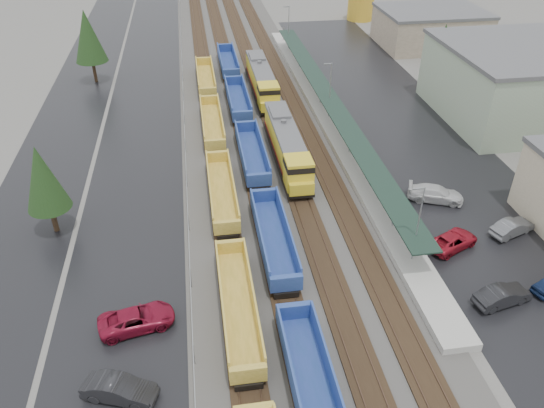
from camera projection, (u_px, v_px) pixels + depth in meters
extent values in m
cube|color=#302D2B|center=(249.00, 97.00, 78.01)|extent=(20.00, 160.00, 0.08)
cube|color=black|center=(208.00, 99.00, 77.18)|extent=(2.60, 160.00, 0.15)
cube|color=#473326|center=(203.00, 98.00, 77.03)|extent=(0.08, 160.00, 0.07)
cube|color=#473326|center=(213.00, 98.00, 77.21)|extent=(0.08, 160.00, 0.07)
cube|color=black|center=(236.00, 97.00, 77.69)|extent=(2.60, 160.00, 0.15)
cube|color=#473326|center=(231.00, 97.00, 77.54)|extent=(0.08, 160.00, 0.07)
cube|color=#473326|center=(240.00, 96.00, 77.72)|extent=(0.08, 160.00, 0.07)
cube|color=black|center=(262.00, 95.00, 78.20)|extent=(2.60, 160.00, 0.15)
cube|color=#473326|center=(258.00, 95.00, 78.05)|extent=(0.08, 160.00, 0.07)
cube|color=#473326|center=(267.00, 94.00, 78.23)|extent=(0.08, 160.00, 0.07)
cube|color=black|center=(289.00, 94.00, 78.71)|extent=(2.60, 160.00, 0.15)
cube|color=#473326|center=(284.00, 93.00, 78.56)|extent=(0.08, 160.00, 0.07)
cube|color=#473326|center=(294.00, 93.00, 78.74)|extent=(0.08, 160.00, 0.07)
cube|color=black|center=(145.00, 103.00, 76.11)|extent=(10.00, 160.00, 0.02)
cube|color=black|center=(73.00, 108.00, 74.84)|extent=(9.00, 160.00, 0.02)
cube|color=black|center=(396.00, 117.00, 72.22)|extent=(16.00, 100.00, 0.02)
cube|color=#9E9B93|center=(328.00, 119.00, 70.82)|extent=(3.00, 80.00, 0.70)
cylinder|color=gray|center=(394.00, 215.00, 49.39)|extent=(0.16, 0.16, 2.40)
cylinder|color=gray|center=(350.00, 142.00, 61.73)|extent=(0.16, 0.16, 2.40)
cylinder|color=gray|center=(320.00, 94.00, 74.08)|extent=(0.16, 0.16, 2.40)
cylinder|color=gray|center=(299.00, 60.00, 86.42)|extent=(0.16, 0.16, 2.40)
cylinder|color=gray|center=(284.00, 34.00, 98.77)|extent=(0.16, 0.16, 2.40)
cube|color=black|center=(330.00, 99.00, 69.24)|extent=(2.60, 65.00, 0.15)
cylinder|color=gray|center=(417.00, 228.00, 44.11)|extent=(0.12, 0.12, 8.00)
cube|color=gray|center=(419.00, 189.00, 41.89)|extent=(1.00, 0.15, 0.12)
cylinder|color=gray|center=(330.00, 93.00, 68.80)|extent=(0.12, 0.12, 8.00)
cube|color=gray|center=(328.00, 64.00, 66.58)|extent=(1.00, 0.15, 0.12)
cylinder|color=gray|center=(289.00, 30.00, 93.49)|extent=(0.12, 0.12, 8.00)
cube|color=gray|center=(286.00, 7.00, 91.27)|extent=(1.00, 0.15, 0.12)
cylinder|color=gray|center=(194.00, 355.00, 36.76)|extent=(0.08, 0.08, 2.00)
cylinder|color=gray|center=(191.00, 278.00, 43.35)|extent=(0.08, 0.08, 2.00)
cylinder|color=gray|center=(189.00, 222.00, 49.93)|extent=(0.08, 0.08, 2.00)
cylinder|color=gray|center=(187.00, 179.00, 56.51)|extent=(0.08, 0.08, 2.00)
cylinder|color=gray|center=(185.00, 145.00, 63.10)|extent=(0.08, 0.08, 2.00)
cylinder|color=gray|center=(184.00, 117.00, 69.68)|extent=(0.08, 0.08, 2.00)
cylinder|color=gray|center=(183.00, 95.00, 76.27)|extent=(0.08, 0.08, 2.00)
cylinder|color=gray|center=(183.00, 75.00, 82.85)|extent=(0.08, 0.08, 2.00)
cylinder|color=gray|center=(182.00, 59.00, 89.43)|extent=(0.08, 0.08, 2.00)
cylinder|color=gray|center=(181.00, 45.00, 96.02)|extent=(0.08, 0.08, 2.00)
cylinder|color=gray|center=(181.00, 32.00, 102.60)|extent=(0.08, 0.08, 2.00)
cylinder|color=gray|center=(180.00, 22.00, 109.19)|extent=(0.08, 0.08, 2.00)
cylinder|color=gray|center=(180.00, 12.00, 115.77)|extent=(0.08, 0.08, 2.00)
cylinder|color=gray|center=(180.00, 3.00, 122.35)|extent=(0.08, 0.08, 2.00)
cube|color=gray|center=(183.00, 88.00, 75.71)|extent=(0.05, 160.00, 0.05)
cube|color=gray|center=(430.00, 29.00, 97.42)|extent=(18.00, 14.00, 6.00)
cube|color=#59595B|center=(433.00, 11.00, 95.62)|extent=(18.36, 14.28, 0.50)
cylinder|color=#332316|center=(54.00, 219.00, 49.79)|extent=(0.50, 0.50, 2.70)
cone|color=black|center=(42.00, 178.00, 47.30)|extent=(3.96, 3.96, 6.30)
cylinder|color=#332316|center=(95.00, 71.00, 82.41)|extent=(0.50, 0.50, 3.30)
cone|color=black|center=(88.00, 36.00, 79.37)|extent=(4.84, 4.84, 7.70)
cylinder|color=#332316|center=(436.00, 82.00, 79.13)|extent=(0.50, 0.50, 3.00)
cone|color=black|center=(442.00, 49.00, 76.36)|extent=(4.40, 4.40, 7.00)
cube|color=black|center=(286.00, 155.00, 61.54)|extent=(2.76, 18.41, 0.37)
cube|color=gold|center=(285.00, 139.00, 61.43)|extent=(2.58, 14.73, 2.76)
cube|color=gold|center=(298.00, 172.00, 54.66)|extent=(2.76, 2.95, 3.13)
cube|color=black|center=(299.00, 164.00, 54.15)|extent=(2.81, 2.99, 0.64)
cube|color=gold|center=(301.00, 188.00, 53.80)|extent=(2.58, 0.92, 1.29)
cube|color=#59595B|center=(285.00, 127.00, 60.61)|extent=(2.62, 14.73, 0.32)
cube|color=maroon|center=(274.00, 148.00, 61.87)|extent=(0.04, 14.73, 0.32)
cube|color=maroon|center=(296.00, 147.00, 62.20)|extent=(0.04, 14.73, 0.32)
cube|color=black|center=(286.00, 157.00, 61.74)|extent=(2.03, 5.52, 0.55)
cube|color=black|center=(297.00, 185.00, 56.39)|extent=(2.21, 3.68, 0.46)
cube|color=black|center=(277.00, 133.00, 66.99)|extent=(2.21, 3.68, 0.46)
cylinder|color=#59595B|center=(284.00, 122.00, 61.22)|extent=(0.64, 0.64, 0.46)
cube|color=#59595B|center=(280.00, 112.00, 63.51)|extent=(2.21, 3.68, 0.46)
cube|color=black|center=(261.00, 88.00, 78.82)|extent=(2.76, 18.41, 0.37)
cube|color=gold|center=(260.00, 76.00, 78.71)|extent=(2.58, 14.73, 2.76)
cube|color=gold|center=(268.00, 95.00, 71.94)|extent=(2.76, 2.95, 3.13)
cube|color=black|center=(268.00, 89.00, 71.43)|extent=(2.81, 2.99, 0.64)
cube|color=gold|center=(270.00, 107.00, 71.09)|extent=(2.58, 0.92, 1.29)
cube|color=#59595B|center=(260.00, 66.00, 77.89)|extent=(2.62, 14.73, 0.32)
cube|color=maroon|center=(252.00, 84.00, 79.15)|extent=(0.04, 14.73, 0.32)
cube|color=maroon|center=(269.00, 83.00, 79.49)|extent=(0.04, 14.73, 0.32)
cube|color=black|center=(261.00, 91.00, 79.02)|extent=(2.03, 5.52, 0.55)
cube|color=black|center=(268.00, 107.00, 73.67)|extent=(2.21, 3.68, 0.46)
cube|color=black|center=(256.00, 75.00, 84.27)|extent=(2.21, 3.68, 0.46)
cylinder|color=#59595B|center=(259.00, 62.00, 78.50)|extent=(0.64, 0.64, 0.46)
cube|color=#59595B|center=(257.00, 57.00, 80.80)|extent=(2.21, 3.68, 0.46)
cube|color=#A58E2D|center=(238.00, 308.00, 40.77)|extent=(2.49, 13.20, 0.24)
cube|color=#A58E2D|center=(222.00, 302.00, 40.13)|extent=(0.14, 13.20, 1.73)
cube|color=#A58E2D|center=(253.00, 298.00, 40.44)|extent=(0.14, 13.20, 1.73)
cube|color=#A58E2D|center=(248.00, 374.00, 34.81)|extent=(2.49, 0.48, 1.34)
cube|color=#A58E2D|center=(230.00, 247.00, 45.98)|extent=(2.49, 0.48, 1.34)
cube|color=black|center=(247.00, 375.00, 35.89)|extent=(1.92, 2.11, 0.48)
cube|color=black|center=(231.00, 261.00, 45.96)|extent=(1.92, 2.11, 0.48)
cube|color=#A58E2D|center=(222.00, 194.00, 54.39)|extent=(2.49, 13.20, 0.24)
cube|color=#A58E2D|center=(210.00, 188.00, 53.76)|extent=(0.14, 13.20, 1.73)
cube|color=#A58E2D|center=(233.00, 186.00, 54.07)|extent=(0.14, 13.20, 1.73)
cube|color=#A58E2D|center=(227.00, 227.00, 48.43)|extent=(2.49, 0.48, 1.34)
cube|color=#A58E2D|center=(217.00, 157.00, 59.61)|extent=(2.49, 0.48, 1.34)
cube|color=black|center=(227.00, 231.00, 49.51)|extent=(1.92, 2.11, 0.48)
cube|color=black|center=(218.00, 167.00, 59.59)|extent=(1.92, 2.11, 0.48)
cube|color=#A58E2D|center=(212.00, 126.00, 68.01)|extent=(2.49, 13.20, 0.24)
cube|color=#A58E2D|center=(202.00, 120.00, 67.38)|extent=(0.14, 13.20, 1.73)
cube|color=#A58E2D|center=(221.00, 119.00, 67.69)|extent=(0.14, 13.20, 1.73)
cube|color=#A58E2D|center=(215.00, 145.00, 62.05)|extent=(2.49, 0.48, 1.34)
cube|color=#A58E2D|center=(209.00, 100.00, 73.23)|extent=(2.49, 0.48, 1.34)
cube|color=black|center=(216.00, 150.00, 63.14)|extent=(1.92, 2.11, 0.48)
cube|color=black|center=(210.00, 109.00, 73.21)|extent=(1.92, 2.11, 0.48)
cube|color=#A58E2D|center=(206.00, 80.00, 81.64)|extent=(2.49, 13.20, 0.24)
cube|color=#A58E2D|center=(198.00, 75.00, 81.01)|extent=(0.14, 13.20, 1.73)
cube|color=#A58E2D|center=(213.00, 74.00, 81.31)|extent=(0.14, 13.20, 1.73)
cube|color=#A58E2D|center=(208.00, 92.00, 75.68)|extent=(2.49, 0.48, 1.34)
cube|color=#A58E2D|center=(203.00, 61.00, 86.86)|extent=(2.49, 0.48, 1.34)
cube|color=black|center=(208.00, 97.00, 76.76)|extent=(1.92, 2.11, 0.48)
cube|color=black|center=(204.00, 68.00, 86.83)|extent=(1.92, 2.11, 0.48)
cube|color=navy|center=(312.00, 390.00, 34.49)|extent=(2.65, 12.58, 0.25)
cube|color=navy|center=(293.00, 384.00, 33.83)|extent=(0.15, 12.58, 1.83)
cube|color=navy|center=(332.00, 379.00, 34.15)|extent=(0.15, 12.58, 1.83)
cube|color=navy|center=(294.00, 311.00, 39.44)|extent=(2.65, 0.51, 1.43)
cube|color=black|center=(295.00, 328.00, 39.42)|extent=(2.04, 2.24, 0.51)
cube|color=navy|center=(273.00, 241.00, 47.78)|extent=(2.65, 12.58, 0.25)
cube|color=navy|center=(259.00, 234.00, 47.11)|extent=(0.15, 12.58, 1.83)
cube|color=navy|center=(288.00, 231.00, 47.44)|extent=(0.15, 12.58, 1.83)
cube|color=navy|center=(286.00, 283.00, 42.04)|extent=(2.65, 0.51, 1.43)
cube|color=navy|center=(263.00, 196.00, 52.73)|extent=(2.65, 0.51, 1.43)
cube|color=black|center=(284.00, 286.00, 43.19)|extent=(2.04, 2.24, 0.51)
cube|color=black|center=(264.00, 208.00, 52.71)|extent=(2.04, 2.24, 0.51)
cube|color=navy|center=(252.00, 156.00, 61.07)|extent=(2.65, 12.58, 0.25)
cube|color=navy|center=(241.00, 150.00, 60.40)|extent=(0.15, 12.58, 1.83)
cube|color=navy|center=(263.00, 148.00, 60.72)|extent=(0.15, 12.58, 1.83)
cube|color=navy|center=(259.00, 180.00, 55.33)|extent=(2.65, 0.51, 1.43)
cube|color=navy|center=(245.00, 127.00, 66.02)|extent=(2.65, 0.51, 1.43)
cube|color=black|center=(258.00, 184.00, 56.48)|extent=(2.04, 2.24, 0.51)
cube|color=black|center=(246.00, 137.00, 65.99)|extent=(2.04, 2.24, 0.51)
cube|color=navy|center=(238.00, 102.00, 74.35)|extent=(2.65, 12.58, 0.25)
cube|color=navy|center=(228.00, 96.00, 73.68)|extent=(0.15, 12.58, 1.83)
cube|color=navy|center=(247.00, 95.00, 74.01)|extent=(0.15, 12.58, 1.83)
cube|color=navy|center=(243.00, 116.00, 68.61)|extent=(2.65, 0.51, 1.43)
cube|color=navy|center=(233.00, 81.00, 79.30)|extent=(2.65, 0.51, 1.43)
cube|color=black|center=(242.00, 121.00, 69.76)|extent=(2.04, 2.24, 0.51)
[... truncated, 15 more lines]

